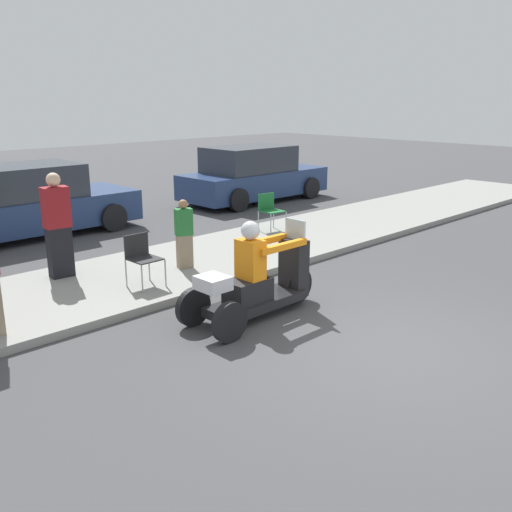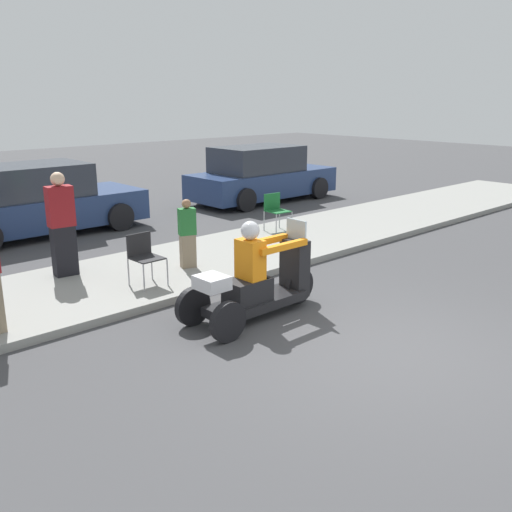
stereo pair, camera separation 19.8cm
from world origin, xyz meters
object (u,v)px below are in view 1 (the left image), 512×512
(spectator_far_back, at_px, (184,235))
(folding_chair_set_back, at_px, (141,255))
(spectator_end_of_line, at_px, (58,228))
(folding_chair_curbside, at_px, (269,208))
(parked_car_lot_left, at_px, (27,203))
(parked_car_lot_right, at_px, (253,176))
(motorcycle_trike, at_px, (257,284))

(spectator_far_back, distance_m, folding_chair_set_back, 1.11)
(spectator_end_of_line, xyz_separation_m, folding_chair_set_back, (0.72, -1.33, -0.33))
(folding_chair_set_back, distance_m, folding_chair_curbside, 4.39)
(parked_car_lot_left, bearing_deg, spectator_far_back, -80.95)
(spectator_far_back, xyz_separation_m, parked_car_lot_left, (-0.75, 4.73, 0.04))
(folding_chair_set_back, height_order, parked_car_lot_left, parked_car_lot_left)
(spectator_end_of_line, bearing_deg, folding_chair_set_back, -61.70)
(spectator_far_back, xyz_separation_m, parked_car_lot_right, (5.86, 4.39, 0.05))
(spectator_far_back, bearing_deg, folding_chair_set_back, -164.63)
(parked_car_lot_right, bearing_deg, spectator_far_back, -143.19)
(spectator_far_back, relative_size, folding_chair_set_back, 1.48)
(spectator_end_of_line, distance_m, folding_chair_curbside, 4.92)
(motorcycle_trike, relative_size, folding_chair_curbside, 2.74)
(motorcycle_trike, height_order, parked_car_lot_left, parked_car_lot_left)
(folding_chair_curbside, xyz_separation_m, parked_car_lot_left, (-3.88, 3.73, 0.12))
(folding_chair_curbside, relative_size, parked_car_lot_left, 0.18)
(parked_car_lot_right, height_order, parked_car_lot_left, parked_car_lot_right)
(parked_car_lot_right, distance_m, parked_car_lot_left, 6.62)
(spectator_end_of_line, bearing_deg, folding_chair_curbside, -0.45)
(spectator_end_of_line, relative_size, parked_car_lot_right, 0.38)
(motorcycle_trike, relative_size, parked_car_lot_right, 0.49)
(folding_chair_curbside, bearing_deg, motorcycle_trike, -137.44)
(motorcycle_trike, height_order, parked_car_lot_right, parked_car_lot_right)
(parked_car_lot_left, bearing_deg, folding_chair_curbside, -43.91)
(folding_chair_set_back, distance_m, parked_car_lot_left, 5.03)
(spectator_far_back, height_order, folding_chair_set_back, spectator_far_back)
(parked_car_lot_left, bearing_deg, parked_car_lot_right, -2.95)
(folding_chair_set_back, bearing_deg, parked_car_lot_right, 34.02)
(spectator_end_of_line, height_order, folding_chair_curbside, spectator_end_of_line)
(spectator_far_back, distance_m, spectator_end_of_line, 2.08)
(motorcycle_trike, xyz_separation_m, spectator_end_of_line, (-1.29, 3.36, 0.46))
(parked_car_lot_left, bearing_deg, spectator_end_of_line, -105.64)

